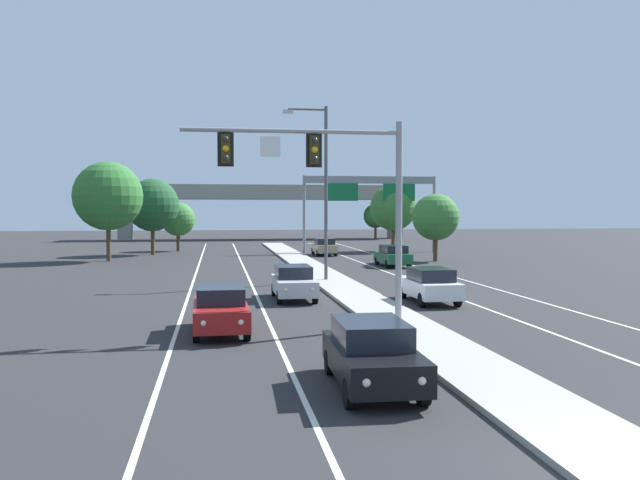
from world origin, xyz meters
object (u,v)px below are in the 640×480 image
Objects in this scene: tree_far_left_c at (152,205)px; car_oncoming_silver at (294,282)px; car_receding_tan at (324,246)px; tree_far_right_b at (436,217)px; car_receding_green at (393,255)px; car_receding_white at (429,284)px; highway_sign_gantry at (370,190)px; tree_far_left_a at (108,196)px; street_lamp_median at (322,182)px; car_oncoming_black at (372,354)px; tree_far_right_c at (393,207)px; tree_far_right_a at (376,216)px; car_oncoming_red at (220,309)px; tree_far_left_b at (178,219)px; overhead_signal_mast at (330,177)px.

car_oncoming_silver is at bearing -73.98° from tree_far_left_c.
tree_far_right_b is at bearing -47.37° from car_receding_tan.
car_oncoming_silver is at bearing -118.55° from car_receding_green.
highway_sign_gantry reaches higher than car_receding_white.
tree_far_left_a is (-21.57, 8.47, 4.48)m from car_receding_green.
street_lamp_median is 23.93m from car_oncoming_black.
tree_far_right_c is 13.43m from tree_far_right_b.
tree_far_left_a is at bearing -160.49° from tree_far_right_c.
car_oncoming_black is 52.79m from tree_far_right_c.
highway_sign_gantry is at bearing 103.05° from tree_far_right_b.
street_lamp_median is 1.99× the size of tree_far_right_a.
car_oncoming_red is 11.27m from car_receding_white.
car_receding_green and car_receding_tan have the same top height.
highway_sign_gantry is at bearing -15.64° from tree_far_left_b.
car_oncoming_black is at bearing -89.72° from car_oncoming_silver.
tree_far_right_a is at bearing 72.67° from car_oncoming_red.
car_oncoming_red and car_receding_tan have the same top height.
car_oncoming_red is 46.91m from tree_far_left_b.
car_receding_green is 1.00× the size of car_receding_tan.
street_lamp_median is 29.85m from tree_far_right_c.
tree_far_right_b reaches higher than car_oncoming_black.
street_lamp_median is at bearing 82.22° from overhead_signal_mast.
overhead_signal_mast is at bearing -76.33° from tree_far_left_c.
tree_far_left_c is (-2.01, -5.54, 1.39)m from tree_far_left_b.
car_oncoming_black is 0.91× the size of tree_far_left_b.
overhead_signal_mast is 1.74× the size of car_receding_tan.
car_oncoming_silver is 1.00× the size of car_receding_white.
tree_far_right_b is 0.78× the size of tree_far_left_c.
tree_far_left_a reaches higher than car_receding_green.
tree_far_left_a is at bearing -166.59° from car_receding_tan.
tree_far_left_a is at bearing -110.43° from tree_far_left_b.
car_receding_white is at bearing -98.54° from highway_sign_gantry.
car_receding_white is 1.00× the size of car_receding_green.
highway_sign_gantry is at bearing 77.19° from car_oncoming_black.
car_receding_green is 0.66× the size of tree_far_right_c.
overhead_signal_mast is 0.78× the size of street_lamp_median.
street_lamp_median reaches higher than car_oncoming_red.
tree_far_left_b is 6.05m from tree_far_left_c.
car_oncoming_black is (-0.36, -8.20, -4.53)m from overhead_signal_mast.
car_receding_white is 0.66× the size of tree_far_right_c.
street_lamp_median reaches higher than car_oncoming_black.
street_lamp_median is 1.82× the size of tree_far_right_b.
tree_far_right_a is (18.97, 79.77, 2.45)m from car_oncoming_black.
overhead_signal_mast is at bearing 87.48° from car_oncoming_black.
highway_sign_gantry reaches higher than car_oncoming_red.
tree_far_left_c is (-20.73, -0.30, -1.55)m from highway_sign_gantry.
tree_far_right_c reaches higher than tree_far_left_b.
tree_far_right_a reaches higher than car_oncoming_black.
car_oncoming_red is 0.34× the size of highway_sign_gantry.
car_oncoming_silver and car_receding_white have the same top height.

